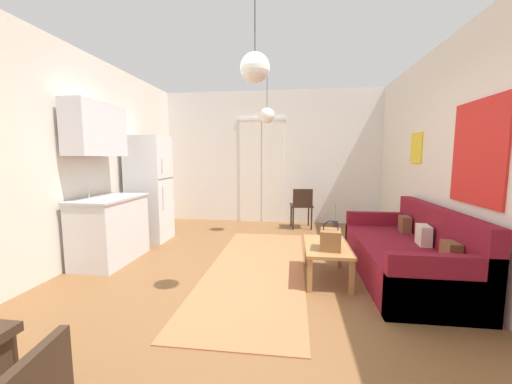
{
  "coord_description": "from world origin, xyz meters",
  "views": [
    {
      "loc": [
        0.52,
        -3.13,
        1.42
      ],
      "look_at": [
        -0.02,
        1.01,
        0.93
      ],
      "focal_mm": 20.94,
      "sensor_mm": 36.0,
      "label": 1
    }
  ],
  "objects_px": {
    "handbag": "(330,239)",
    "pendant_lamp_far": "(267,116)",
    "coffee_table": "(327,249)",
    "refrigerator": "(149,189)",
    "accent_chair": "(302,205)",
    "couch": "(409,256)",
    "pendant_lamp_near": "(255,68)",
    "bamboo_vase": "(335,229)"
  },
  "relations": [
    {
      "from": "coffee_table",
      "to": "refrigerator",
      "type": "xyz_separation_m",
      "value": [
        -2.82,
        1.29,
        0.54
      ]
    },
    {
      "from": "coffee_table",
      "to": "accent_chair",
      "type": "relative_size",
      "value": 1.1
    },
    {
      "from": "pendant_lamp_far",
      "to": "bamboo_vase",
      "type": "bearing_deg",
      "value": -56.76
    },
    {
      "from": "coffee_table",
      "to": "pendant_lamp_far",
      "type": "distance_m",
      "value": 2.72
    },
    {
      "from": "couch",
      "to": "handbag",
      "type": "xyz_separation_m",
      "value": [
        -0.94,
        -0.3,
        0.25
      ]
    },
    {
      "from": "couch",
      "to": "coffee_table",
      "type": "bearing_deg",
      "value": -172.04
    },
    {
      "from": "couch",
      "to": "pendant_lamp_far",
      "type": "xyz_separation_m",
      "value": [
        -1.84,
        1.71,
        1.87
      ]
    },
    {
      "from": "couch",
      "to": "pendant_lamp_near",
      "type": "distance_m",
      "value": 2.73
    },
    {
      "from": "bamboo_vase",
      "to": "pendant_lamp_near",
      "type": "bearing_deg",
      "value": -129.88
    },
    {
      "from": "coffee_table",
      "to": "pendant_lamp_far",
      "type": "bearing_deg",
      "value": 115.57
    },
    {
      "from": "pendant_lamp_far",
      "to": "pendant_lamp_near",
      "type": "bearing_deg",
      "value": -87.11
    },
    {
      "from": "coffee_table",
      "to": "refrigerator",
      "type": "bearing_deg",
      "value": 155.52
    },
    {
      "from": "handbag",
      "to": "pendant_lamp_far",
      "type": "distance_m",
      "value": 2.73
    },
    {
      "from": "handbag",
      "to": "pendant_lamp_far",
      "type": "height_order",
      "value": "pendant_lamp_far"
    },
    {
      "from": "refrigerator",
      "to": "pendant_lamp_near",
      "type": "relative_size",
      "value": 2.34
    },
    {
      "from": "accent_chair",
      "to": "pendant_lamp_far",
      "type": "height_order",
      "value": "pendant_lamp_far"
    },
    {
      "from": "couch",
      "to": "handbag",
      "type": "distance_m",
      "value": 1.02
    },
    {
      "from": "accent_chair",
      "to": "pendant_lamp_near",
      "type": "distance_m",
      "value": 3.66
    },
    {
      "from": "couch",
      "to": "accent_chair",
      "type": "xyz_separation_m",
      "value": [
        -1.2,
        2.31,
        0.21
      ]
    },
    {
      "from": "accent_chair",
      "to": "handbag",
      "type": "bearing_deg",
      "value": 88.24
    },
    {
      "from": "coffee_table",
      "to": "handbag",
      "type": "bearing_deg",
      "value": -84.57
    },
    {
      "from": "handbag",
      "to": "pendant_lamp_far",
      "type": "bearing_deg",
      "value": 114.08
    },
    {
      "from": "coffee_table",
      "to": "handbag",
      "type": "relative_size",
      "value": 2.71
    },
    {
      "from": "coffee_table",
      "to": "refrigerator",
      "type": "relative_size",
      "value": 0.5
    },
    {
      "from": "coffee_table",
      "to": "pendant_lamp_far",
      "type": "height_order",
      "value": "pendant_lamp_far"
    },
    {
      "from": "coffee_table",
      "to": "accent_chair",
      "type": "xyz_separation_m",
      "value": [
        -0.24,
        2.45,
        0.13
      ]
    },
    {
      "from": "couch",
      "to": "accent_chair",
      "type": "height_order",
      "value": "couch"
    },
    {
      "from": "couch",
      "to": "accent_chair",
      "type": "relative_size",
      "value": 2.59
    },
    {
      "from": "bamboo_vase",
      "to": "refrigerator",
      "type": "height_order",
      "value": "refrigerator"
    },
    {
      "from": "bamboo_vase",
      "to": "accent_chair",
      "type": "distance_m",
      "value": 2.17
    },
    {
      "from": "coffee_table",
      "to": "pendant_lamp_near",
      "type": "distance_m",
      "value": 2.14
    },
    {
      "from": "refrigerator",
      "to": "pendant_lamp_near",
      "type": "bearing_deg",
      "value": -44.36
    },
    {
      "from": "accent_chair",
      "to": "couch",
      "type": "bearing_deg",
      "value": 110.02
    },
    {
      "from": "couch",
      "to": "pendant_lamp_far",
      "type": "distance_m",
      "value": 3.13
    },
    {
      "from": "refrigerator",
      "to": "handbag",
      "type": "bearing_deg",
      "value": -27.08
    },
    {
      "from": "refrigerator",
      "to": "pendant_lamp_near",
      "type": "xyz_separation_m",
      "value": [
        2.07,
        -2.03,
        1.32
      ]
    },
    {
      "from": "bamboo_vase",
      "to": "pendant_lamp_far",
      "type": "xyz_separation_m",
      "value": [
        -1.01,
        1.53,
        1.62
      ]
    },
    {
      "from": "pendant_lamp_near",
      "to": "handbag",
      "type": "bearing_deg",
      "value": 36.89
    },
    {
      "from": "refrigerator",
      "to": "accent_chair",
      "type": "xyz_separation_m",
      "value": [
        2.58,
        1.16,
        -0.4
      ]
    },
    {
      "from": "refrigerator",
      "to": "accent_chair",
      "type": "bearing_deg",
      "value": 24.18
    },
    {
      "from": "refrigerator",
      "to": "couch",
      "type": "bearing_deg",
      "value": -16.95
    },
    {
      "from": "couch",
      "to": "coffee_table",
      "type": "distance_m",
      "value": 0.97
    }
  ]
}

